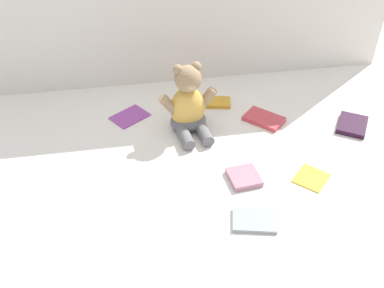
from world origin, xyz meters
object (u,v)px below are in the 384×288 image
book_case_4 (352,125)px  teddy_bear (188,106)px  book_case_0 (254,220)px  book_case_2 (244,177)px  book_case_3 (311,177)px  book_case_5 (130,116)px  book_case_1 (214,102)px  book_case_6 (264,119)px

book_case_4 → teddy_bear: bearing=-156.5°
book_case_0 → book_case_2: size_ratio=1.28×
book_case_3 → book_case_0: bearing=-103.3°
book_case_5 → book_case_1: bearing=61.3°
book_case_1 → book_case_4: (0.47, -0.23, 0.00)m
teddy_bear → book_case_5: bearing=145.6°
teddy_bear → book_case_4: bearing=-16.6°
book_case_0 → book_case_5: (-0.32, 0.58, -0.00)m
book_case_0 → book_case_1: 0.61m
teddy_bear → book_case_5: size_ratio=1.97×
book_case_3 → book_case_6: bearing=144.6°
book_case_0 → book_case_6: bearing=-6.7°
book_case_3 → book_case_5: 0.70m
book_case_0 → book_case_1: bearing=12.0°
book_case_6 → book_case_1: bearing=93.0°
book_case_5 → book_case_3: bearing=17.1°
teddy_bear → book_case_1: 0.21m
book_case_5 → book_case_6: (0.49, -0.11, 0.00)m
teddy_bear → book_case_0: teddy_bear is taller
book_case_0 → book_case_1: size_ratio=1.00×
book_case_2 → book_case_3: bearing=-104.6°
book_case_2 → book_case_4: 0.50m
book_case_1 → book_case_2: book_case_2 is taller
book_case_1 → book_case_5: size_ratio=0.95×
book_case_5 → book_case_4: bearing=41.4°
book_case_1 → book_case_4: book_case_4 is taller
teddy_bear → book_case_1: size_ratio=2.07×
teddy_bear → book_case_2: (0.13, -0.30, -0.09)m
book_case_2 → book_case_1: bearing=-5.6°
book_case_2 → book_case_6: size_ratio=0.70×
teddy_bear → book_case_6: teddy_bear is taller
teddy_bear → book_case_2: bearing=-74.2°
book_case_3 → book_case_6: (-0.06, 0.33, 0.00)m
book_case_2 → book_case_3: book_case_2 is taller
book_case_3 → book_case_6: book_case_6 is taller
book_case_1 → book_case_2: size_ratio=1.27×
book_case_2 → book_case_3: 0.22m
teddy_bear → book_case_3: 0.48m
book_case_3 → book_case_6: 0.33m
book_case_1 → book_case_3: book_case_1 is taller
book_case_5 → teddy_bear: bearing=28.6°
book_case_2 → book_case_3: size_ratio=0.96×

